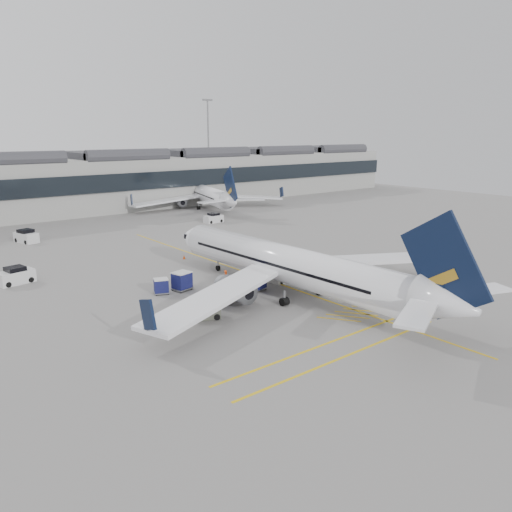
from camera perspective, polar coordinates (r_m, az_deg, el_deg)
ground at (r=46.38m, az=-2.94°, el=-6.77°), size 220.00×220.00×0.00m
terminal at (r=110.58m, az=-25.66°, el=7.25°), size 200.00×20.45×12.40m
apron_markings at (r=59.69m, az=-0.82°, el=-2.00°), size 0.25×60.00×0.01m
airliner_main at (r=50.94m, az=3.95°, el=-1.11°), size 37.38×40.86×10.86m
airliner_far at (r=112.36m, az=-5.69°, el=7.01°), size 33.69×37.31×10.17m
belt_loader at (r=56.99m, az=3.31°, el=-2.14°), size 5.35×2.24×2.14m
baggage_cart_a at (r=53.15m, az=0.12°, el=-2.90°), size 2.02×1.79×1.85m
baggage_cart_b at (r=53.70m, az=-8.47°, el=-2.78°), size 2.22×1.97×2.01m
baggage_cart_c at (r=52.94m, az=-10.79°, el=-3.36°), size 1.89×1.73×1.63m
baggage_cart_d at (r=48.54m, az=-4.35°, el=-4.59°), size 2.21×2.06×1.85m
ramp_agent_a at (r=55.17m, az=-3.44°, el=-2.47°), size 0.72×0.65×1.66m
ramp_agent_b at (r=53.62m, az=-1.47°, el=-2.79°), size 0.94×0.74×1.92m
pushback_tug at (r=45.59m, az=-5.85°, el=-6.33°), size 3.01×2.46×1.46m
safety_cone_nose at (r=67.09m, az=-8.23°, el=-0.12°), size 0.38×0.38×0.53m
safety_cone_engine at (r=59.01m, az=1.98°, el=-1.97°), size 0.33×0.33×0.46m
service_van_left at (r=61.64m, az=-25.76°, el=-2.07°), size 4.04×2.55×1.93m
service_van_mid at (r=84.11m, az=-24.78°, el=2.03°), size 2.98×4.34×2.03m
service_van_right at (r=93.84m, az=-4.87°, el=4.32°), size 3.59×1.89×1.81m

